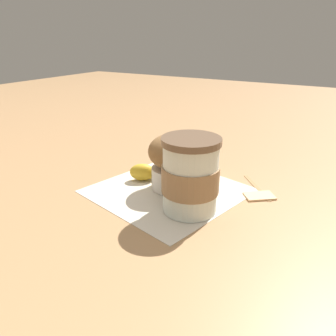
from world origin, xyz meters
TOP-DOWN VIEW (x-y plane):
  - ground_plane at (0.00, 0.00)m, footprint 3.00×3.00m
  - paper_napkin at (0.00, 0.00)m, footprint 0.29×0.29m
  - coffee_cup at (-0.07, 0.04)m, footprint 0.09×0.09m
  - muffin at (-0.00, -0.01)m, footprint 0.08×0.08m
  - banana at (0.04, -0.08)m, footprint 0.09×0.18m
  - sugar_packet at (-0.15, -0.06)m, footprint 0.06×0.06m
  - wooden_stirrer at (-0.14, -0.09)m, footprint 0.08×0.09m

SIDE VIEW (x-z plane):
  - ground_plane at x=0.00m, z-range 0.00..0.00m
  - paper_napkin at x=0.00m, z-range 0.00..0.00m
  - wooden_stirrer at x=-0.14m, z-range 0.00..0.00m
  - sugar_packet at x=-0.15m, z-range 0.00..0.01m
  - banana at x=0.04m, z-range 0.00..0.03m
  - muffin at x=0.00m, z-range 0.00..0.11m
  - coffee_cup at x=-0.07m, z-range 0.00..0.12m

